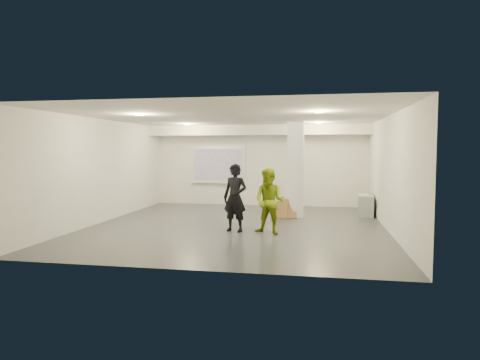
% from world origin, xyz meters
% --- Properties ---
extents(floor, '(8.00, 9.00, 0.01)m').
position_xyz_m(floor, '(0.00, 0.00, 0.00)').
color(floor, '#34373B').
rests_on(floor, ground).
extents(ceiling, '(8.00, 9.00, 0.01)m').
position_xyz_m(ceiling, '(0.00, 0.00, 3.00)').
color(ceiling, silver).
rests_on(ceiling, floor).
extents(wall_back, '(8.00, 0.01, 3.00)m').
position_xyz_m(wall_back, '(0.00, 4.50, 1.50)').
color(wall_back, silver).
rests_on(wall_back, floor).
extents(wall_front, '(8.00, 0.01, 3.00)m').
position_xyz_m(wall_front, '(0.00, -4.50, 1.50)').
color(wall_front, silver).
rests_on(wall_front, floor).
extents(wall_left, '(0.01, 9.00, 3.00)m').
position_xyz_m(wall_left, '(-4.00, 0.00, 1.50)').
color(wall_left, silver).
rests_on(wall_left, floor).
extents(wall_right, '(0.01, 9.00, 3.00)m').
position_xyz_m(wall_right, '(4.00, 0.00, 1.50)').
color(wall_right, silver).
rests_on(wall_right, floor).
extents(soffit_band, '(8.00, 1.10, 0.36)m').
position_xyz_m(soffit_band, '(0.00, 3.95, 2.82)').
color(soffit_band, white).
rests_on(soffit_band, ceiling).
extents(downlight_nw, '(0.22, 0.22, 0.02)m').
position_xyz_m(downlight_nw, '(-2.20, 2.50, 2.98)').
color(downlight_nw, '#FFF890').
rests_on(downlight_nw, ceiling).
extents(downlight_ne, '(0.22, 0.22, 0.02)m').
position_xyz_m(downlight_ne, '(2.20, 2.50, 2.98)').
color(downlight_ne, '#FFF890').
rests_on(downlight_ne, ceiling).
extents(downlight_sw, '(0.22, 0.22, 0.02)m').
position_xyz_m(downlight_sw, '(-2.20, -1.50, 2.98)').
color(downlight_sw, '#FFF890').
rests_on(downlight_sw, ceiling).
extents(downlight_se, '(0.22, 0.22, 0.02)m').
position_xyz_m(downlight_se, '(2.20, -1.50, 2.98)').
color(downlight_se, '#FFF890').
rests_on(downlight_se, ceiling).
extents(column, '(0.52, 0.52, 3.00)m').
position_xyz_m(column, '(1.50, 1.80, 1.50)').
color(column, white).
rests_on(column, floor).
extents(projection_screen, '(2.10, 0.13, 1.42)m').
position_xyz_m(projection_screen, '(-1.60, 4.45, 1.53)').
color(projection_screen, white).
rests_on(projection_screen, wall_back).
extents(credenza, '(0.55, 1.16, 0.65)m').
position_xyz_m(credenza, '(3.72, 2.61, 0.33)').
color(credenza, gray).
rests_on(credenza, floor).
extents(papers_stack, '(0.27, 0.34, 0.02)m').
position_xyz_m(papers_stack, '(3.66, 2.64, 0.66)').
color(papers_stack, silver).
rests_on(papers_stack, credenza).
extents(cardboard_back, '(0.50, 0.25, 0.52)m').
position_xyz_m(cardboard_back, '(1.05, 1.57, 0.26)').
color(cardboard_back, olive).
rests_on(cardboard_back, floor).
extents(cardboard_front, '(0.55, 0.22, 0.59)m').
position_xyz_m(cardboard_front, '(1.29, 1.58, 0.29)').
color(cardboard_front, olive).
rests_on(cardboard_front, floor).
extents(woman, '(0.72, 0.57, 1.75)m').
position_xyz_m(woman, '(0.10, -0.83, 0.88)').
color(woman, black).
rests_on(woman, floor).
extents(man, '(0.94, 0.82, 1.64)m').
position_xyz_m(man, '(1.01, -0.99, 0.82)').
color(man, '#819A13').
rests_on(man, floor).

